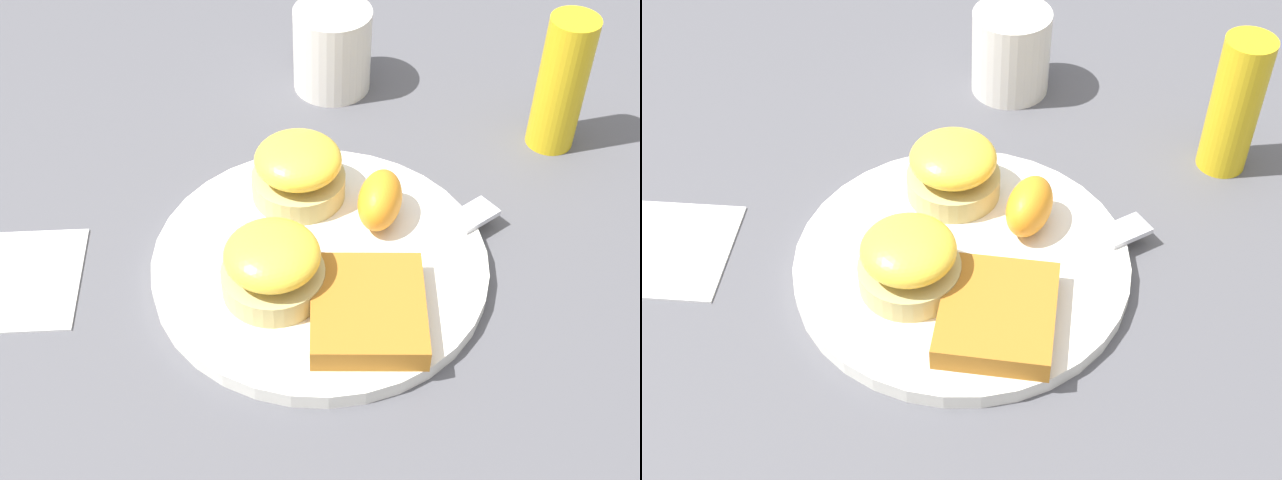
{
  "view_description": "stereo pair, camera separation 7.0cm",
  "coord_description": "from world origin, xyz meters",
  "views": [
    {
      "loc": [
        -0.45,
        0.21,
        0.53
      ],
      "look_at": [
        0.0,
        0.0,
        0.03
      ],
      "focal_mm": 50.0,
      "sensor_mm": 36.0,
      "label": 1
    },
    {
      "loc": [
        -0.47,
        0.14,
        0.53
      ],
      "look_at": [
        0.0,
        0.0,
        0.03
      ],
      "focal_mm": 50.0,
      "sensor_mm": 36.0,
      "label": 2
    }
  ],
  "objects": [
    {
      "name": "sandwich_benedict_right",
      "position": [
        -0.02,
        0.05,
        0.04
      ],
      "size": [
        0.08,
        0.08,
        0.06
      ],
      "color": "tan",
      "rests_on": "plate"
    },
    {
      "name": "napkin",
      "position": [
        0.09,
        0.23,
        0.0
      ],
      "size": [
        0.14,
        0.14,
        0.0
      ],
      "primitive_type": "cube",
      "rotation": [
        0.0,
        0.0,
        -0.38
      ],
      "color": "white",
      "rests_on": "ground_plane"
    },
    {
      "name": "hashbrown_patty",
      "position": [
        -0.07,
        -0.01,
        0.02
      ],
      "size": [
        0.13,
        0.12,
        0.02
      ],
      "primitive_type": "cube",
      "rotation": [
        0.0,
        0.0,
        -0.44
      ],
      "color": "#A5661F",
      "rests_on": "plate"
    },
    {
      "name": "ground_plane",
      "position": [
        0.0,
        0.0,
        0.0
      ],
      "size": [
        1.1,
        1.1,
        0.0
      ],
      "primitive_type": "plane",
      "color": "#4C4C51"
    },
    {
      "name": "condiment_bottle",
      "position": [
        0.06,
        -0.27,
        0.07
      ],
      "size": [
        0.04,
        0.04,
        0.13
      ],
      "primitive_type": "cylinder",
      "color": "gold",
      "rests_on": "ground_plane"
    },
    {
      "name": "orange_wedge",
      "position": [
        0.02,
        -0.06,
        0.04
      ],
      "size": [
        0.07,
        0.07,
        0.04
      ],
      "primitive_type": "ellipsoid",
      "rotation": [
        0.0,
        0.0,
        5.61
      ],
      "color": "orange",
      "rests_on": "plate"
    },
    {
      "name": "fork",
      "position": [
        -0.03,
        -0.08,
        0.02
      ],
      "size": [
        0.06,
        0.19,
        0.0
      ],
      "color": "silver",
      "rests_on": "plate"
    },
    {
      "name": "plate",
      "position": [
        0.0,
        0.0,
        0.01
      ],
      "size": [
        0.27,
        0.27,
        0.01
      ],
      "primitive_type": "cylinder",
      "color": "silver",
      "rests_on": "ground_plane"
    },
    {
      "name": "cup",
      "position": [
        0.23,
        -0.12,
        0.04
      ],
      "size": [
        0.11,
        0.08,
        0.09
      ],
      "color": "silver",
      "rests_on": "ground_plane"
    },
    {
      "name": "sandwich_benedict_left",
      "position": [
        0.08,
        -0.02,
        0.04
      ],
      "size": [
        0.08,
        0.08,
        0.06
      ],
      "color": "tan",
      "rests_on": "plate"
    }
  ]
}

